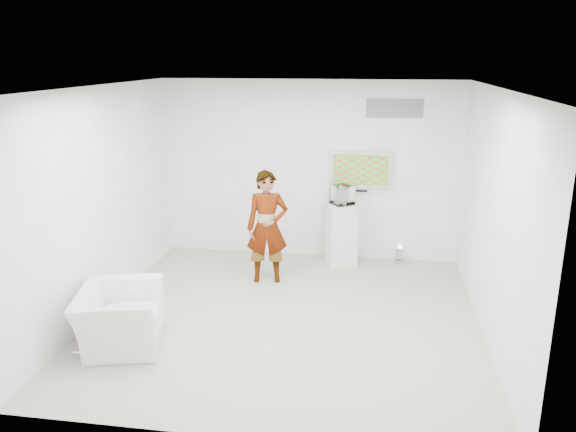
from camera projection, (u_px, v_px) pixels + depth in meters
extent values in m
cube|color=#B5AFA6|center=(287.00, 317.00, 7.48)|extent=(5.00, 5.00, 0.01)
cube|color=#2A2A2C|center=(287.00, 88.00, 6.66)|extent=(5.00, 5.00, 0.01)
cube|color=white|center=(310.00, 170.00, 9.44)|extent=(5.00, 0.01, 3.00)
cube|color=white|center=(240.00, 287.00, 4.69)|extent=(5.00, 0.01, 3.00)
cube|color=white|center=(101.00, 201.00, 7.44)|extent=(0.01, 5.00, 3.00)
cube|color=white|center=(493.00, 218.00, 6.70)|extent=(0.01, 5.00, 3.00)
cube|color=silver|center=(361.00, 170.00, 9.26)|extent=(1.00, 0.08, 0.60)
cube|color=slate|center=(395.00, 109.00, 8.94)|extent=(0.90, 0.02, 0.30)
imported|color=white|center=(267.00, 227.00, 8.49)|extent=(0.69, 0.52, 1.73)
imported|color=white|center=(120.00, 318.00, 6.69)|extent=(1.17, 1.27, 0.70)
cube|color=silver|center=(341.00, 234.00, 9.27)|extent=(0.64, 0.64, 1.04)
cylinder|color=silver|center=(399.00, 254.00, 9.43)|extent=(0.23, 0.23, 0.30)
cube|color=silver|center=(342.00, 195.00, 9.09)|extent=(0.43, 0.43, 0.31)
cube|color=silver|center=(342.00, 197.00, 9.10)|extent=(0.12, 0.17, 0.23)
cube|color=silver|center=(283.00, 180.00, 8.45)|extent=(0.05, 0.14, 0.03)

